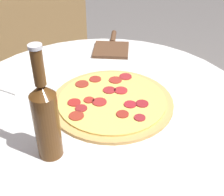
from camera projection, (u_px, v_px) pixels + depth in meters
The scene contains 5 objects.
table at pixel (103, 144), 1.07m from camera, with size 0.95×0.95×0.69m.
pizza at pixel (112, 101), 0.96m from camera, with size 0.38×0.38×0.02m.
beer_bottle at pixel (46, 118), 0.72m from camera, with size 0.06×0.06×0.30m.
pizza_paddle at pixel (112, 47), 1.27m from camera, with size 0.24×0.22×0.02m.
napkin at pixel (19, 83), 1.05m from camera, with size 0.14×0.11×0.01m.
Camera 1 is at (-0.55, -0.56, 1.25)m, focal length 50.00 mm.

